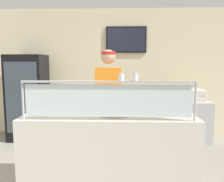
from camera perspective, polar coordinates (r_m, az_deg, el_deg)
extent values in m
plane|color=gray|center=(3.77, -0.19, -17.68)|extent=(12.00, 12.00, 0.00)
cube|color=beige|center=(5.10, 0.51, 4.53)|extent=(6.47, 0.08, 2.70)
cube|color=black|center=(5.05, 3.50, 12.42)|extent=(0.85, 0.04, 0.54)
cube|color=#1E2333|center=(5.03, 3.51, 12.44)|extent=(0.80, 0.01, 0.49)
cube|color=silver|center=(2.98, -0.68, -14.69)|extent=(2.07, 0.69, 0.95)
cylinder|color=#B2B5BC|center=(2.73, -20.96, -2.14)|extent=(0.02, 0.02, 0.43)
cylinder|color=#B2B5BC|center=(2.64, 19.66, -2.38)|extent=(0.02, 0.02, 0.43)
cube|color=silver|center=(2.52, -1.00, -2.41)|extent=(1.81, 0.01, 0.35)
cube|color=#B2B5BC|center=(2.49, -1.01, 2.28)|extent=(1.87, 0.06, 0.02)
cylinder|color=#9EA0A8|center=(2.90, 0.33, -5.39)|extent=(0.51, 0.51, 0.01)
cylinder|color=tan|center=(2.90, 0.33, -5.10)|extent=(0.49, 0.49, 0.02)
cylinder|color=#D65B2D|center=(2.89, 0.33, -4.87)|extent=(0.43, 0.43, 0.01)
cube|color=#ADAFB7|center=(2.87, 0.81, -4.84)|extent=(0.13, 0.29, 0.01)
cylinder|color=white|center=(2.49, 2.25, 3.26)|extent=(0.06, 0.06, 0.07)
cylinder|color=white|center=(2.49, 2.25, 3.03)|extent=(0.05, 0.05, 0.04)
cylinder|color=silver|center=(2.49, 2.26, 4.22)|extent=(0.06, 0.06, 0.02)
cylinder|color=white|center=(2.49, 5.67, 3.23)|extent=(0.06, 0.06, 0.07)
cylinder|color=red|center=(2.49, 5.66, 3.00)|extent=(0.05, 0.05, 0.04)
cylinder|color=silver|center=(2.49, 5.68, 4.18)|extent=(0.06, 0.06, 0.02)
cylinder|color=#23232D|center=(3.57, -2.64, -10.96)|extent=(0.13, 0.13, 0.95)
cylinder|color=#23232D|center=(3.56, 0.95, -11.00)|extent=(0.13, 0.13, 0.95)
cube|color=orange|center=(3.41, -0.87, 1.09)|extent=(0.38, 0.21, 0.55)
sphere|color=tan|center=(3.39, -0.88, 8.34)|extent=(0.21, 0.21, 0.21)
cylinder|color=red|center=(3.39, -0.89, 9.31)|extent=(0.21, 0.21, 0.04)
cylinder|color=tan|center=(3.20, 2.16, -1.04)|extent=(0.08, 0.34, 0.08)
cube|color=black|center=(5.07, -19.82, -1.46)|extent=(0.72, 0.62, 1.72)
cube|color=#38424C|center=(4.77, -21.25, -1.62)|extent=(0.62, 0.02, 1.38)
cylinder|color=blue|center=(4.95, -22.95, -0.80)|extent=(0.06, 0.06, 0.20)
cylinder|color=green|center=(4.89, -21.50, -0.81)|extent=(0.06, 0.06, 0.20)
cylinder|color=red|center=(4.84, -20.03, -0.83)|extent=(0.06, 0.06, 0.20)
cylinder|color=green|center=(4.79, -18.52, -0.84)|extent=(0.06, 0.06, 0.20)
cube|color=#B7BABF|center=(4.96, 18.77, -6.95)|extent=(0.70, 0.55, 0.81)
cube|color=silver|center=(4.88, 18.82, -2.06)|extent=(0.44, 0.44, 0.04)
cube|color=silver|center=(4.87, 18.83, -1.54)|extent=(0.42, 0.42, 0.04)
cube|color=silver|center=(4.87, 19.18, -1.01)|extent=(0.45, 0.45, 0.04)
cube|color=silver|center=(4.86, 18.90, -0.49)|extent=(0.43, 0.43, 0.04)
cube|color=silver|center=(4.86, 19.10, 0.04)|extent=(0.43, 0.43, 0.04)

